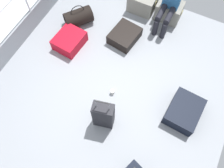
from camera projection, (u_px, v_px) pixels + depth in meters
ground_plane at (110, 92)px, 4.60m from camera, size 4.40×5.20×0.06m
gunwale_port at (13, 42)px, 4.80m from camera, size 0.06×5.20×0.45m
railing_port at (2, 24)px, 4.31m from camera, size 0.04×4.20×1.02m
cargo_crate_0 at (143, 1)px, 5.32m from camera, size 0.61×0.49×0.41m
cargo_crate_1 at (169, 11)px, 5.19m from camera, size 0.56×0.41×0.41m
passenger_seated at (170, 4)px, 4.78m from camera, size 0.34×0.66×1.11m
suitcase_0 at (69, 41)px, 4.94m from camera, size 0.56×0.64×0.26m
suitcase_1 at (125, 36)px, 5.02m from camera, size 0.59×0.68×0.22m
suitcase_2 at (104, 115)px, 3.99m from camera, size 0.38×0.27×0.95m
suitcase_3 at (184, 111)px, 4.26m from camera, size 0.58×0.71×0.27m
duffel_bag at (78, 17)px, 5.15m from camera, size 0.64×0.68×0.51m
paper_cup at (112, 92)px, 4.52m from camera, size 0.08×0.08×0.10m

